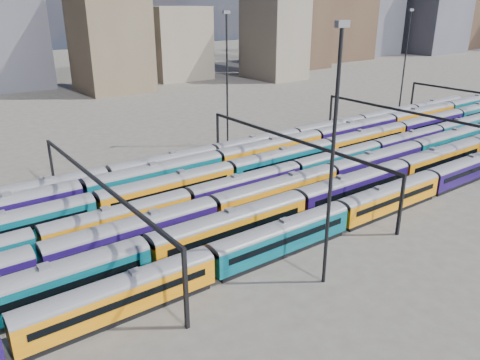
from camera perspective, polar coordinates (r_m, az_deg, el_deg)
ground at (r=67.68m, az=-0.32°, el=-2.65°), size 500.00×500.00×0.00m
rake_0 at (r=53.39m, az=5.10°, el=-6.58°), size 134.74×2.82×4.73m
rake_1 at (r=61.03m, az=7.14°, el=-2.72°), size 127.87×3.12×5.25m
rake_2 at (r=58.95m, az=-3.36°, el=-3.50°), size 126.15×3.08×5.18m
rake_3 at (r=67.55m, az=0.69°, el=-0.43°), size 134.46×2.81×4.72m
rake_4 at (r=77.81m, az=5.10°, el=2.60°), size 147.35×3.08×5.19m
rake_5 at (r=82.48m, az=3.75°, el=3.81°), size 155.53×3.25×5.48m
rake_6 at (r=86.89m, az=2.13°, el=4.45°), size 134.12×2.80×4.71m
gantry_1 at (r=56.60m, az=-16.95°, el=-1.02°), size 0.35×40.35×8.03m
gantry_2 at (r=71.33m, az=6.21°, el=4.27°), size 0.35×40.35×8.03m
gantry_3 at (r=93.66m, az=20.06°, el=7.14°), size 0.35×40.35×8.03m
mast_2 at (r=44.21m, az=11.25°, el=3.30°), size 1.40×0.50×25.60m
mast_3 at (r=91.25m, az=-1.59°, el=12.65°), size 1.40×0.50×25.60m
mast_5 at (r=124.05m, az=19.49°, el=13.69°), size 1.40×0.50×25.60m
skyline at (r=210.46m, az=6.22°, el=19.08°), size 399.22×60.48×50.03m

